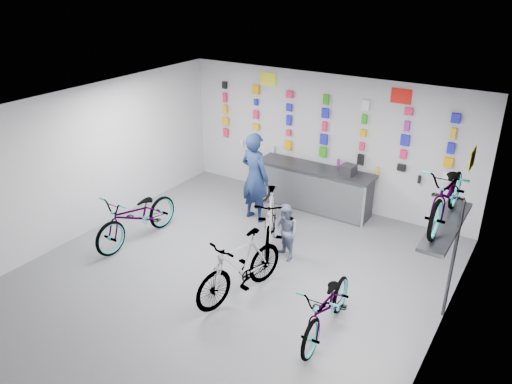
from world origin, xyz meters
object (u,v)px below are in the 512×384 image
Objects in this scene: bike_right at (328,307)px; clerk at (255,177)px; bike_service at (270,221)px; bike_center at (240,266)px; counter at (314,189)px; customer at (285,233)px; bike_left at (137,216)px.

bike_right is 0.92× the size of clerk.
clerk is at bearing 109.53° from bike_service.
counter is at bearing 110.05° from bike_center.
bike_service reaches higher than bike_right.
bike_center is 2.87m from clerk.
bike_service is 0.50m from customer.
clerk is at bearing 57.68° from bike_left.
customer is at bearing 151.94° from clerk.
bike_center is at bearing -65.27° from customer.
bike_left reaches higher than counter.
counter is at bearing 65.23° from bike_service.
counter is 4.29m from bike_right.
counter is 3.69m from bike_center.
clerk is (-1.31, 2.52, 0.41)m from bike_center.
bike_center reaches higher than counter.
bike_service is (0.06, -2.03, 0.09)m from counter.
bike_left is at bearing -179.80° from bike_service.
counter is 1.51m from clerk.
bike_service is (-2.02, 1.73, 0.11)m from bike_right.
bike_right is 0.94× the size of bike_service.
bike_center is 1.05× the size of bike_right.
bike_left is at bearing -176.01° from bike_center.
bike_right is (2.09, -3.75, -0.01)m from counter.
counter is 2.30m from customer.
clerk is (-0.92, 0.89, 0.40)m from bike_service.
bike_left is 2.66m from bike_service.
bike_center is at bearing -102.99° from bike_service.
bike_service reaches higher than counter.
bike_center is (0.45, -3.66, 0.08)m from counter.
customer is (-1.57, 1.51, 0.08)m from bike_right.
clerk reaches higher than bike_right.
customer reaches higher than bike_right.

